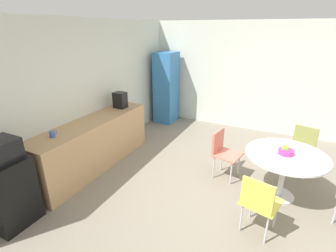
{
  "coord_description": "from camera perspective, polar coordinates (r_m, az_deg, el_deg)",
  "views": [
    {
      "loc": [
        -3.27,
        -0.37,
        2.43
      ],
      "look_at": [
        0.06,
        1.27,
        0.95
      ],
      "focal_mm": 26.48,
      "sensor_mm": 36.0,
      "label": 1
    }
  ],
  "objects": [
    {
      "name": "counter_block",
      "position": [
        4.74,
        -16.64,
        -3.94
      ],
      "size": [
        2.54,
        0.6,
        0.9
      ],
      "primitive_type": "cube",
      "color": "tan",
      "rests_on": "ground_plane"
    },
    {
      "name": "coffee_maker",
      "position": [
        5.15,
        -10.96,
        5.89
      ],
      "size": [
        0.2,
        0.24,
        0.32
      ],
      "primitive_type": "cube",
      "color": "black",
      "rests_on": "counter_block"
    },
    {
      "name": "chair_olive",
      "position": [
        4.95,
        28.58,
        -3.77
      ],
      "size": [
        0.51,
        0.51,
        0.83
      ],
      "color": "silver",
      "rests_on": "ground_plane"
    },
    {
      "name": "chair_coral",
      "position": [
        4.31,
        12.4,
        -5.09
      ],
      "size": [
        0.49,
        0.49,
        0.83
      ],
      "color": "silver",
      "rests_on": "ground_plane"
    },
    {
      "name": "round_table",
      "position": [
        4.04,
        25.36,
        -7.5
      ],
      "size": [
        1.14,
        1.14,
        0.73
      ],
      "color": "silver",
      "rests_on": "ground_plane"
    },
    {
      "name": "mug_white",
      "position": [
        5.2,
        -11.33,
        4.75
      ],
      "size": [
        0.13,
        0.08,
        0.09
      ],
      "color": "#3F66BF",
      "rests_on": "counter_block"
    },
    {
      "name": "fruit_bowl",
      "position": [
        3.97,
        25.48,
        -5.14
      ],
      "size": [
        0.22,
        0.22,
        0.13
      ],
      "color": "#D8338C",
      "rests_on": "round_table"
    },
    {
      "name": "locker_cabinet",
      "position": [
        6.69,
        -0.4,
        8.74
      ],
      "size": [
        0.6,
        0.5,
        1.85
      ],
      "primitive_type": "cube",
      "color": "#3372B2",
      "rests_on": "ground_plane"
    },
    {
      "name": "mini_fridge",
      "position": [
        3.89,
        -33.05,
        -12.68
      ],
      "size": [
        0.54,
        0.54,
        0.92
      ],
      "primitive_type": "cube",
      "color": "black",
      "rests_on": "ground_plane"
    },
    {
      "name": "ground_plane",
      "position": [
        4.1,
        16.4,
        -15.71
      ],
      "size": [
        6.0,
        6.0,
        0.0
      ],
      "primitive_type": "plane",
      "color": "gray"
    },
    {
      "name": "wall_side_right",
      "position": [
        6.39,
        22.82,
        9.87
      ],
      "size": [
        0.1,
        6.0,
        2.6
      ],
      "primitive_type": "cube",
      "color": "silver",
      "rests_on": "ground_plane"
    },
    {
      "name": "chair_yellow",
      "position": [
        3.25,
        20.16,
        -15.74
      ],
      "size": [
        0.51,
        0.51,
        0.83
      ],
      "color": "silver",
      "rests_on": "ground_plane"
    },
    {
      "name": "wall_back",
      "position": [
        4.84,
        -19.19,
        7.01
      ],
      "size": [
        6.0,
        0.1,
        2.6
      ],
      "primitive_type": "cube",
      "color": "silver",
      "rests_on": "ground_plane"
    },
    {
      "name": "mug_green",
      "position": [
        4.09,
        -25.11,
        -1.69
      ],
      "size": [
        0.13,
        0.08,
        0.09
      ],
      "color": "#3F66BF",
      "rests_on": "counter_block"
    }
  ]
}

